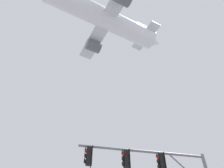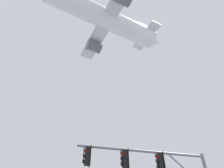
# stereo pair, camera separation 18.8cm
# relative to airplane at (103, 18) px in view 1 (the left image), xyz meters

# --- Properties ---
(airplane) EXTENTS (29.03, 22.42, 8.36)m
(airplane) POSITION_rel_airplane_xyz_m (0.00, 0.00, 0.00)
(airplane) COLOR white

